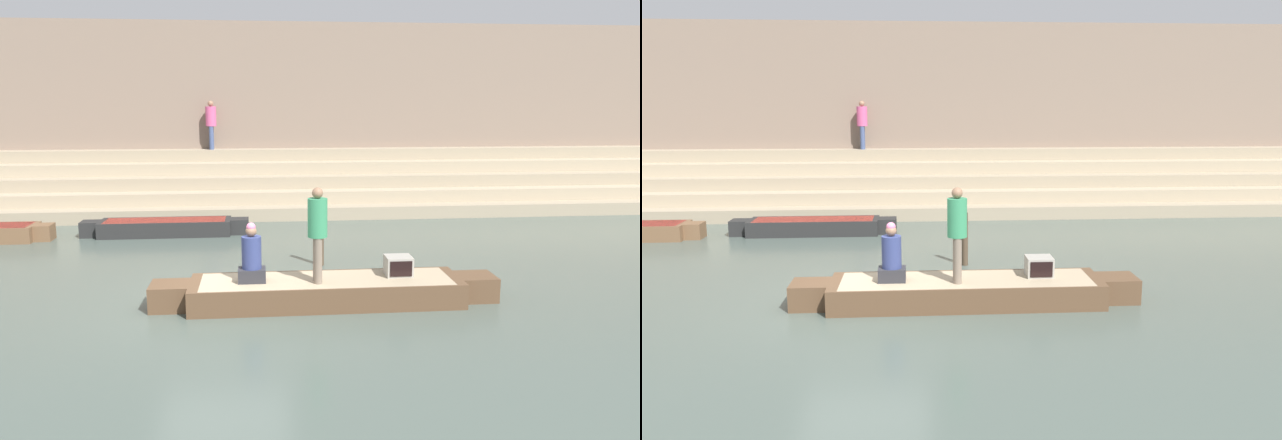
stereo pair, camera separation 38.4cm
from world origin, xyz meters
TOP-DOWN VIEW (x-y plane):
  - ground_plane at (0.00, 0.00)m, footprint 120.00×120.00m
  - ghat_steps at (0.00, 10.30)m, footprint 36.00×3.57m
  - back_wall at (0.00, 12.20)m, footprint 34.20×1.28m
  - rowboat_main at (1.96, -0.14)m, footprint 6.49×1.43m
  - person_standing at (1.78, -0.30)m, footprint 0.36×0.36m
  - person_rowing at (0.58, -0.14)m, footprint 0.50×0.40m
  - tv_set at (3.36, -0.01)m, footprint 0.50×0.48m
  - moored_boat_shore at (-1.90, 6.37)m, footprint 4.67×1.01m
  - mooring_post at (2.14, 2.63)m, footprint 0.14×0.14m
  - person_on_steps at (-0.89, 11.25)m, footprint 0.37×0.37m

SIDE VIEW (x-z plane):
  - ground_plane at x=0.00m, z-range 0.00..0.00m
  - moored_boat_shore at x=-1.90m, z-range 0.01..0.45m
  - rowboat_main at x=1.96m, z-range 0.02..0.49m
  - mooring_post at x=2.14m, z-range 0.00..1.24m
  - tv_set at x=3.36m, z-range 0.47..0.84m
  - ghat_steps at x=0.00m, z-range -0.27..1.77m
  - person_rowing at x=0.58m, z-range 0.36..1.46m
  - person_standing at x=1.78m, z-range 0.60..2.36m
  - person_on_steps at x=-0.89m, z-range 2.17..3.88m
  - back_wall at x=0.00m, z-range -0.03..6.50m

